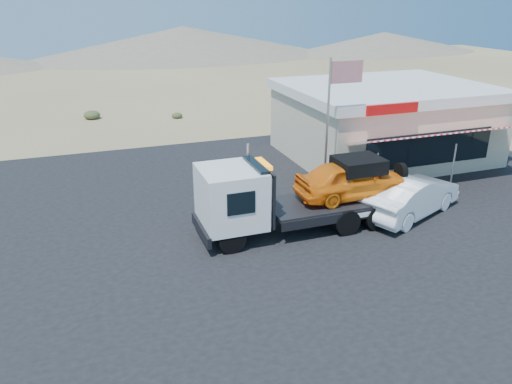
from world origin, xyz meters
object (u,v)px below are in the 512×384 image
tow_truck (304,191)px  flagpole (333,113)px  jerky_store (384,120)px  white_sedan (411,196)px

tow_truck → flagpole: flagpole is taller
tow_truck → jerky_store: (7.93, 6.93, 0.47)m
jerky_store → flagpole: 7.36m
tow_truck → flagpole: (2.36, 2.46, 2.24)m
tow_truck → white_sedan: bearing=-4.4°
jerky_store → tow_truck: bearing=-138.8°
jerky_store → flagpole: flagpole is taller
flagpole → jerky_store: bearing=38.8°
tow_truck → jerky_store: bearing=41.2°
tow_truck → jerky_store: jerky_store is taller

